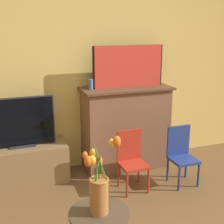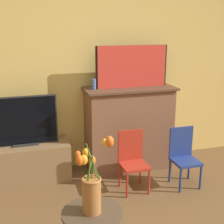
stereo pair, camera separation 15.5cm
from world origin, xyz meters
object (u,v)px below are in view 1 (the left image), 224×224
object	(u,v)px
vase_tulips	(99,187)
tv_monitor	(21,123)
chair_blue	(181,153)
chair_red	(131,158)
painting	(129,66)

from	to	relation	value
vase_tulips	tv_monitor	bearing A→B (deg)	104.96
tv_monitor	chair_blue	xyz separation A→B (m)	(1.68, -0.60, -0.35)
tv_monitor	chair_red	bearing A→B (deg)	-26.15
tv_monitor	vase_tulips	world-z (taller)	vase_tulips
vase_tulips	chair_red	bearing A→B (deg)	55.77
painting	chair_red	world-z (taller)	painting
painting	chair_red	distance (m)	1.08
tv_monitor	chair_blue	size ratio (longest dim) A/B	1.13
chair_blue	vase_tulips	distance (m)	1.61
tv_monitor	chair_blue	world-z (taller)	tv_monitor
vase_tulips	painting	bearing A→B (deg)	60.85
painting	chair_red	xyz separation A→B (m)	(-0.18, -0.54, -0.92)
tv_monitor	chair_blue	distance (m)	1.82
painting	tv_monitor	world-z (taller)	painting
chair_blue	tv_monitor	bearing A→B (deg)	160.23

